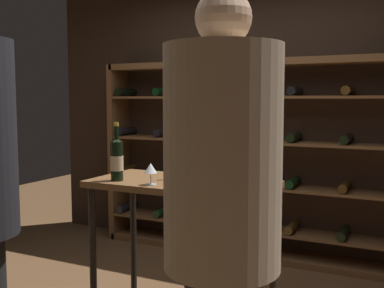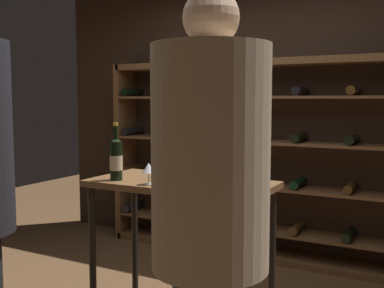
{
  "view_description": "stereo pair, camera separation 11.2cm",
  "coord_description": "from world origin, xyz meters",
  "px_view_note": "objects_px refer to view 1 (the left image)",
  "views": [
    {
      "loc": [
        1.4,
        -2.58,
        1.47
      ],
      "look_at": [
        0.05,
        0.19,
        1.18
      ],
      "focal_mm": 43.75,
      "sensor_mm": 36.0,
      "label": 1
    },
    {
      "loc": [
        1.5,
        -2.53,
        1.47
      ],
      "look_at": [
        0.05,
        0.19,
        1.18
      ],
      "focal_mm": 43.75,
      "sensor_mm": 36.0,
      "label": 2
    }
  ],
  "objects_px": {
    "wine_bottle_green_slim": "(187,158)",
    "wine_glass_stemmed_center": "(192,170)",
    "wine_rack": "(269,161)",
    "person_bystander_dark_jacket": "(222,210)",
    "wine_bottle_black_capsule": "(117,159)",
    "wine_glass_stemmed_left": "(151,169)",
    "tasting_table": "(182,201)"
  },
  "relations": [
    {
      "from": "wine_bottle_green_slim",
      "to": "wine_glass_stemmed_center",
      "type": "distance_m",
      "value": 0.32
    },
    {
      "from": "wine_rack",
      "to": "person_bystander_dark_jacket",
      "type": "relative_size",
      "value": 1.79
    },
    {
      "from": "wine_rack",
      "to": "wine_bottle_black_capsule",
      "type": "distance_m",
      "value": 1.81
    },
    {
      "from": "person_bystander_dark_jacket",
      "to": "wine_glass_stemmed_left",
      "type": "height_order",
      "value": "person_bystander_dark_jacket"
    },
    {
      "from": "person_bystander_dark_jacket",
      "to": "wine_bottle_green_slim",
      "type": "distance_m",
      "value": 1.15
    },
    {
      "from": "wine_bottle_black_capsule",
      "to": "wine_glass_stemmed_left",
      "type": "bearing_deg",
      "value": -7.48
    },
    {
      "from": "wine_rack",
      "to": "tasting_table",
      "type": "xyz_separation_m",
      "value": [
        -0.08,
        -1.58,
        -0.06
      ]
    },
    {
      "from": "wine_rack",
      "to": "wine_glass_stemmed_center",
      "type": "relative_size",
      "value": 23.91
    },
    {
      "from": "wine_rack",
      "to": "wine_glass_stemmed_center",
      "type": "xyz_separation_m",
      "value": [
        0.07,
        -1.75,
        0.16
      ]
    },
    {
      "from": "wine_rack",
      "to": "wine_bottle_black_capsule",
      "type": "height_order",
      "value": "wine_rack"
    },
    {
      "from": "wine_glass_stemmed_center",
      "to": "tasting_table",
      "type": "bearing_deg",
      "value": 131.18
    },
    {
      "from": "wine_bottle_black_capsule",
      "to": "wine_glass_stemmed_center",
      "type": "relative_size",
      "value": 2.55
    },
    {
      "from": "wine_bottle_black_capsule",
      "to": "wine_glass_stemmed_center",
      "type": "xyz_separation_m",
      "value": [
        0.52,
        -0.01,
        -0.03
      ]
    },
    {
      "from": "wine_bottle_black_capsule",
      "to": "wine_glass_stemmed_center",
      "type": "bearing_deg",
      "value": -0.97
    },
    {
      "from": "wine_rack",
      "to": "wine_glass_stemmed_center",
      "type": "distance_m",
      "value": 1.76
    },
    {
      "from": "wine_rack",
      "to": "wine_glass_stemmed_left",
      "type": "xyz_separation_m",
      "value": [
        -0.19,
        -1.78,
        0.15
      ]
    },
    {
      "from": "tasting_table",
      "to": "wine_glass_stemmed_left",
      "type": "relative_size",
      "value": 8.76
    },
    {
      "from": "person_bystander_dark_jacket",
      "to": "wine_glass_stemmed_left",
      "type": "distance_m",
      "value": 0.99
    },
    {
      "from": "tasting_table",
      "to": "wine_glass_stemmed_center",
      "type": "distance_m",
      "value": 0.32
    },
    {
      "from": "tasting_table",
      "to": "wine_bottle_green_slim",
      "type": "xyz_separation_m",
      "value": [
        -0.01,
        0.1,
        0.26
      ]
    },
    {
      "from": "wine_bottle_green_slim",
      "to": "wine_bottle_black_capsule",
      "type": "xyz_separation_m",
      "value": [
        -0.36,
        -0.26,
        0.0
      ]
    },
    {
      "from": "wine_bottle_black_capsule",
      "to": "wine_glass_stemmed_left",
      "type": "xyz_separation_m",
      "value": [
        0.26,
        -0.03,
        -0.04
      ]
    },
    {
      "from": "tasting_table",
      "to": "wine_bottle_green_slim",
      "type": "relative_size",
      "value": 3.09
    },
    {
      "from": "tasting_table",
      "to": "wine_bottle_black_capsule",
      "type": "bearing_deg",
      "value": -156.32
    },
    {
      "from": "wine_bottle_green_slim",
      "to": "wine_glass_stemmed_left",
      "type": "bearing_deg",
      "value": -107.44
    },
    {
      "from": "wine_bottle_black_capsule",
      "to": "wine_glass_stemmed_center",
      "type": "height_order",
      "value": "wine_bottle_black_capsule"
    },
    {
      "from": "wine_glass_stemmed_left",
      "to": "tasting_table",
      "type": "bearing_deg",
      "value": 61.51
    },
    {
      "from": "person_bystander_dark_jacket",
      "to": "wine_bottle_green_slim",
      "type": "bearing_deg",
      "value": -167.12
    },
    {
      "from": "wine_bottle_green_slim",
      "to": "wine_glass_stemmed_center",
      "type": "bearing_deg",
      "value": -58.58
    },
    {
      "from": "wine_bottle_black_capsule",
      "to": "wine_rack",
      "type": "bearing_deg",
      "value": 75.38
    },
    {
      "from": "wine_rack",
      "to": "person_bystander_dark_jacket",
      "type": "bearing_deg",
      "value": -77.58
    },
    {
      "from": "person_bystander_dark_jacket",
      "to": "wine_glass_stemmed_center",
      "type": "height_order",
      "value": "person_bystander_dark_jacket"
    }
  ]
}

